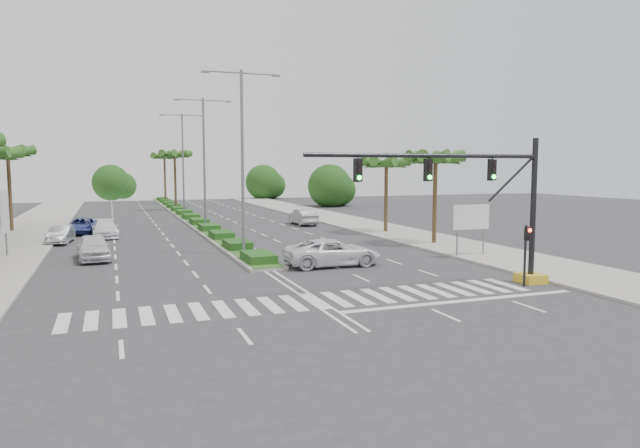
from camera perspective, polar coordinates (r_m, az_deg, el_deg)
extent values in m
plane|color=#333335|center=(24.87, -0.50, -7.74)|extent=(160.00, 160.00, 0.00)
cube|color=gray|center=(49.07, 8.36, -1.02)|extent=(6.00, 120.00, 0.15)
cube|color=gray|center=(43.72, -29.33, -2.52)|extent=(6.00, 120.00, 0.15)
cube|color=gray|center=(68.50, -13.32, 0.81)|extent=(2.20, 75.00, 0.20)
cube|color=#2B4E1B|center=(68.49, -13.32, 0.91)|extent=(1.80, 75.00, 0.04)
cube|color=gold|center=(30.59, 20.31, -5.11)|extent=(1.20, 1.20, 0.45)
cylinder|color=black|center=(30.15, 20.54, 1.39)|extent=(0.28, 0.28, 7.00)
cylinder|color=black|center=(26.56, 10.81, 6.72)|extent=(12.00, 0.20, 0.20)
cylinder|color=black|center=(29.19, 18.55, 4.27)|extent=(2.53, 0.12, 2.15)
cube|color=black|center=(28.51, 16.85, 5.20)|extent=(0.32, 0.24, 1.00)
cylinder|color=#19E533|center=(28.40, 17.00, 4.55)|extent=(0.20, 0.06, 0.20)
cube|color=black|center=(26.55, 10.78, 5.32)|extent=(0.32, 0.24, 1.00)
cylinder|color=#19E533|center=(26.44, 10.93, 4.62)|extent=(0.20, 0.06, 0.20)
cube|color=black|center=(24.93, 3.84, 5.39)|extent=(0.32, 0.24, 1.00)
cylinder|color=#19E533|center=(24.81, 3.97, 4.65)|extent=(0.20, 0.06, 0.20)
cylinder|color=black|center=(29.36, 19.82, -3.02)|extent=(0.12, 0.12, 3.00)
cube|color=black|center=(29.10, 20.08, -0.92)|extent=(0.28, 0.22, 0.65)
cylinder|color=red|center=(28.99, 20.26, -0.59)|extent=(0.18, 0.05, 0.18)
cylinder|color=slate|center=(37.32, 13.56, -1.19)|extent=(0.10, 0.10, 2.80)
cylinder|color=slate|center=(38.46, 16.04, -1.05)|extent=(0.10, 0.10, 2.80)
cube|color=#0C6638|center=(37.76, 14.86, 0.69)|extent=(2.60, 0.08, 1.50)
cube|color=white|center=(37.72, 14.91, 0.68)|extent=(2.70, 0.02, 1.60)
cylinder|color=slate|center=(41.49, -28.89, -1.06)|extent=(0.12, 0.12, 2.80)
cube|color=white|center=(41.35, -29.00, 1.14)|extent=(0.18, 2.10, 2.70)
cube|color=#D8594C|center=(41.35, -29.00, 1.14)|extent=(0.12, 2.00, 2.60)
cone|color=#2A581C|center=(49.31, -28.84, 5.97)|extent=(0.90, 3.62, 1.50)
cone|color=#2A581C|center=(50.22, -29.16, 5.93)|extent=(3.39, 2.96, 1.50)
cylinder|color=brown|center=(57.42, -28.60, 2.85)|extent=(0.32, 0.32, 7.20)
sphere|color=brown|center=(57.39, -28.77, 6.34)|extent=(0.70, 0.70, 0.70)
cone|color=#2A581C|center=(57.24, -27.67, 6.29)|extent=(0.90, 3.62, 1.50)
cone|color=#2A581C|center=(58.15, -27.97, 6.26)|extent=(3.39, 2.96, 1.50)
cone|color=#2A581C|center=(58.49, -28.85, 6.21)|extent=(3.73, 1.68, 1.50)
cone|color=#2A581C|center=(56.37, -29.17, 6.24)|extent=(3.73, 1.68, 1.50)
cone|color=#2A581C|center=(56.44, -28.20, 6.28)|extent=(3.39, 2.96, 1.50)
cylinder|color=brown|center=(43.27, 11.41, 2.25)|extent=(0.32, 0.32, 6.50)
sphere|color=brown|center=(43.19, 11.49, 6.43)|extent=(0.70, 0.70, 0.70)
cone|color=#2A581C|center=(43.78, 12.72, 6.26)|extent=(0.90, 3.62, 1.50)
cone|color=#2A581C|center=(44.29, 11.66, 6.27)|extent=(3.39, 2.96, 1.50)
cone|color=#2A581C|center=(43.98, 10.48, 6.30)|extent=(3.73, 1.68, 1.50)
cone|color=#2A581C|center=(43.09, 10.02, 6.32)|extent=(2.38, 3.65, 1.50)
cone|color=#2A581C|center=(42.27, 10.68, 6.32)|extent=(2.38, 3.65, 1.50)
cone|color=#2A581C|center=(42.15, 11.97, 6.30)|extent=(3.73, 1.68, 1.50)
cone|color=#2A581C|center=(42.83, 12.88, 6.27)|extent=(3.39, 2.96, 1.50)
cylinder|color=brown|center=(50.25, 6.62, 2.62)|extent=(0.32, 0.32, 6.20)
sphere|color=brown|center=(50.18, 6.66, 6.05)|extent=(0.70, 0.70, 0.70)
cone|color=#2A581C|center=(50.68, 7.77, 5.92)|extent=(0.90, 3.62, 1.50)
cone|color=#2A581C|center=(51.25, 6.91, 5.92)|extent=(3.39, 2.96, 1.50)
cone|color=#2A581C|center=(51.03, 5.86, 5.94)|extent=(3.73, 1.68, 1.50)
cone|color=#2A581C|center=(50.17, 5.39, 5.95)|extent=(2.38, 3.65, 1.50)
cone|color=#2A581C|center=(49.31, 5.87, 5.95)|extent=(2.38, 3.65, 1.50)
cone|color=#2A581C|center=(49.11, 6.97, 5.93)|extent=(3.73, 1.68, 1.50)
cone|color=#2A581C|center=(49.73, 7.81, 5.92)|extent=(3.39, 2.96, 1.50)
cylinder|color=brown|center=(78.22, -14.27, 4.06)|extent=(0.32, 0.32, 7.50)
sphere|color=brown|center=(78.21, -14.34, 6.74)|extent=(0.70, 0.70, 0.70)
cone|color=#2A581C|center=(78.33, -13.53, 6.68)|extent=(0.90, 3.62, 1.50)
cone|color=#2A581C|center=(79.14, -13.90, 6.66)|extent=(3.39, 2.96, 1.50)
cone|color=#2A581C|center=(79.25, -14.59, 6.64)|extent=(3.73, 1.68, 1.50)
cone|color=#2A581C|center=(78.59, -15.09, 6.64)|extent=(2.38, 3.65, 1.50)
cone|color=#2A581C|center=(77.64, -15.03, 6.65)|extent=(2.38, 3.65, 1.50)
cone|color=#2A581C|center=(77.12, -14.43, 6.68)|extent=(3.73, 1.68, 1.50)
cone|color=#2A581C|center=(77.43, -13.76, 6.69)|extent=(3.39, 2.96, 1.50)
cylinder|color=brown|center=(93.15, -15.24, 4.28)|extent=(0.32, 0.32, 7.50)
sphere|color=brown|center=(93.14, -15.30, 6.52)|extent=(0.70, 0.70, 0.70)
cone|color=#2A581C|center=(93.24, -14.62, 6.48)|extent=(0.90, 3.62, 1.50)
cone|color=#2A581C|center=(94.06, -14.93, 6.46)|extent=(3.39, 2.96, 1.50)
cone|color=#2A581C|center=(94.19, -15.50, 6.45)|extent=(3.73, 1.68, 1.50)
cone|color=#2A581C|center=(93.53, -15.93, 6.44)|extent=(2.38, 3.65, 1.50)
cone|color=#2A581C|center=(92.58, -15.89, 6.45)|extent=(2.38, 3.65, 1.50)
cone|color=#2A581C|center=(92.05, -15.39, 6.47)|extent=(3.73, 1.68, 1.50)
cone|color=#2A581C|center=(92.35, -14.82, 6.48)|extent=(3.39, 2.96, 1.50)
cylinder|color=slate|center=(37.66, -7.76, 6.00)|extent=(0.20, 0.20, 12.00)
cylinder|color=slate|center=(37.90, -9.71, 14.77)|extent=(2.40, 0.10, 0.10)
cylinder|color=slate|center=(38.41, -6.07, 14.70)|extent=(2.40, 0.10, 0.10)
cube|color=slate|center=(37.71, -11.41, 14.71)|extent=(0.50, 0.25, 0.12)
cube|color=slate|center=(38.69, -4.44, 14.57)|extent=(0.50, 0.25, 0.12)
cylinder|color=slate|center=(53.40, -11.50, 5.84)|extent=(0.20, 0.20, 12.00)
cylinder|color=slate|center=(53.56, -12.92, 12.03)|extent=(2.40, 0.10, 0.10)
cylinder|color=slate|center=(53.93, -10.33, 12.04)|extent=(2.40, 0.10, 0.10)
cube|color=slate|center=(53.43, -14.12, 11.97)|extent=(0.50, 0.25, 0.12)
cube|color=slate|center=(54.12, -9.16, 11.98)|extent=(0.50, 0.25, 0.12)
cylinder|color=slate|center=(69.25, -13.53, 5.75)|extent=(0.20, 0.20, 12.00)
cylinder|color=slate|center=(69.38, -14.64, 10.52)|extent=(2.40, 0.10, 0.10)
cylinder|color=slate|center=(69.66, -12.65, 10.55)|extent=(2.40, 0.10, 0.10)
cube|color=slate|center=(69.27, -15.56, 10.46)|extent=(0.50, 0.25, 0.12)
cube|color=slate|center=(69.81, -11.74, 10.51)|extent=(0.50, 0.25, 0.12)
imported|color=silver|center=(38.24, -21.71, -2.18)|extent=(2.26, 4.83, 1.60)
imported|color=silver|center=(47.57, -24.49, -0.96)|extent=(1.92, 4.24, 1.35)
imported|color=navy|center=(53.58, -22.70, -0.19)|extent=(2.73, 5.09, 1.36)
imported|color=white|center=(50.11, -20.68, -0.46)|extent=(2.22, 4.99, 1.42)
imported|color=white|center=(33.50, 1.27, -2.86)|extent=(5.71, 2.68, 1.58)
imported|color=#A8A8AD|center=(57.14, -1.73, 0.73)|extent=(1.77, 4.92, 1.61)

